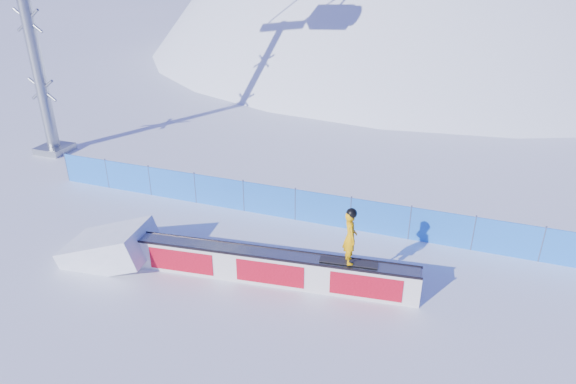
% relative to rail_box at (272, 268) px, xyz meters
% --- Properties ---
extents(ground, '(160.00, 160.00, 0.00)m').
position_rel_rail_box_xyz_m(ground, '(0.39, -0.69, -0.49)').
color(ground, white).
rests_on(ground, ground).
extents(snow_hill, '(64.00, 64.00, 64.00)m').
position_rel_rail_box_xyz_m(snow_hill, '(0.39, 41.31, -18.49)').
color(snow_hill, white).
rests_on(snow_hill, ground).
extents(safety_fence, '(22.05, 0.05, 1.30)m').
position_rel_rail_box_xyz_m(safety_fence, '(0.39, 3.81, 0.11)').
color(safety_fence, blue).
rests_on(safety_fence, ground).
extents(rail_box, '(8.36, 1.51, 1.00)m').
position_rel_rail_box_xyz_m(rail_box, '(0.00, 0.00, 0.00)').
color(rail_box, white).
rests_on(rail_box, ground).
extents(snow_ramp, '(2.97, 2.04, 1.74)m').
position_rel_rail_box_xyz_m(snow_ramp, '(-5.18, -0.58, -0.49)').
color(snow_ramp, white).
rests_on(snow_ramp, ground).
extents(snowboarder, '(1.63, 0.67, 1.68)m').
position_rel_rail_box_xyz_m(snowboarder, '(2.17, 0.24, 1.33)').
color(snowboarder, black).
rests_on(snowboarder, rail_box).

